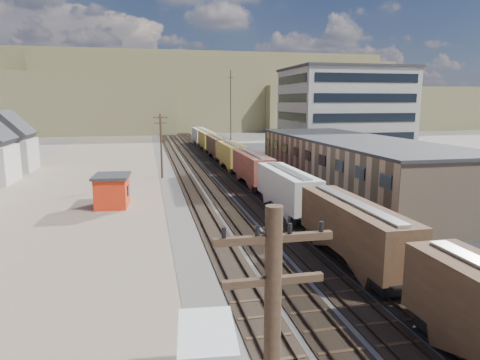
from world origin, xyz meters
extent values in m
plane|color=#6B6356|center=(0.00, 0.00, 0.00)|extent=(300.00, 300.00, 0.00)
cube|color=#4C4742|center=(0.00, 50.00, 0.03)|extent=(18.00, 200.00, 0.06)
cube|color=#866E5C|center=(-20.00, 40.00, 0.01)|extent=(24.00, 180.00, 0.03)
cube|color=#232326|center=(22.00, 35.00, 0.02)|extent=(26.00, 120.00, 0.04)
cube|color=black|center=(-5.00, 50.00, 0.10)|extent=(2.60, 200.00, 0.08)
cube|color=#38281E|center=(-5.72, 50.00, 0.22)|extent=(0.08, 200.00, 0.16)
cube|color=#38281E|center=(-4.28, 50.00, 0.22)|extent=(0.08, 200.00, 0.16)
cube|color=black|center=(-2.00, 50.00, 0.10)|extent=(2.60, 200.00, 0.08)
cube|color=#38281E|center=(-2.72, 50.00, 0.22)|extent=(0.08, 200.00, 0.16)
cube|color=#38281E|center=(-1.28, 50.00, 0.22)|extent=(0.08, 200.00, 0.16)
cube|color=black|center=(1.00, 50.00, 0.10)|extent=(2.60, 200.00, 0.08)
cube|color=#38281E|center=(0.28, 50.00, 0.22)|extent=(0.08, 200.00, 0.16)
cube|color=#38281E|center=(1.72, 50.00, 0.22)|extent=(0.08, 200.00, 0.16)
cube|color=black|center=(3.80, 50.00, 0.10)|extent=(2.60, 200.00, 0.08)
cube|color=#38281E|center=(3.08, 50.00, 0.22)|extent=(0.08, 200.00, 0.16)
cube|color=#38281E|center=(4.52, 50.00, 0.22)|extent=(0.08, 200.00, 0.16)
cube|color=black|center=(3.80, -7.67, 0.75)|extent=(2.20, 2.20, 0.90)
cube|color=black|center=(3.80, -2.62, 0.75)|extent=(2.20, 2.20, 0.90)
cube|color=black|center=(3.80, 7.53, 0.75)|extent=(2.20, 2.20, 0.90)
cube|color=#422C1C|center=(3.80, 2.45, 2.90)|extent=(3.00, 13.34, 3.40)
cube|color=#B7B7B2|center=(3.80, 2.45, 4.68)|extent=(0.90, 12.32, 0.16)
cube|color=black|center=(3.80, 12.58, 0.75)|extent=(2.20, 2.20, 0.90)
cube|color=black|center=(3.80, 22.73, 0.75)|extent=(2.20, 2.20, 0.90)
cube|color=beige|center=(3.80, 17.65, 2.90)|extent=(3.00, 13.34, 3.40)
cube|color=#B7B7B2|center=(3.80, 17.65, 4.68)|extent=(0.90, 12.32, 0.16)
cube|color=black|center=(3.80, 27.78, 0.75)|extent=(2.20, 2.20, 0.90)
cube|color=black|center=(3.80, 37.93, 0.75)|extent=(2.20, 2.20, 0.90)
cube|color=maroon|center=(3.80, 32.85, 2.90)|extent=(3.00, 13.34, 3.40)
cube|color=#B7B7B2|center=(3.80, 32.85, 4.68)|extent=(0.90, 12.33, 0.16)
cube|color=black|center=(3.80, 42.98, 0.75)|extent=(2.20, 2.20, 0.90)
cube|color=black|center=(3.80, 53.13, 0.75)|extent=(2.20, 2.20, 0.90)
cube|color=#AD8F2D|center=(3.80, 48.05, 2.90)|extent=(3.00, 13.34, 3.40)
cube|color=#B7B7B2|center=(3.80, 48.05, 4.68)|extent=(0.90, 12.33, 0.16)
cube|color=black|center=(3.80, 58.18, 0.75)|extent=(2.20, 2.20, 0.90)
cube|color=black|center=(3.80, 68.33, 0.75)|extent=(2.20, 2.20, 0.90)
cube|color=#422C1C|center=(3.80, 63.25, 2.90)|extent=(3.00, 13.34, 3.40)
cube|color=#B7B7B2|center=(3.80, 63.25, 4.68)|extent=(0.90, 12.32, 0.16)
cube|color=black|center=(3.80, 73.38, 0.75)|extent=(2.20, 2.20, 0.90)
cube|color=black|center=(3.80, 83.53, 0.75)|extent=(2.20, 2.20, 0.90)
cube|color=#AD8F2D|center=(3.80, 78.45, 2.90)|extent=(3.00, 13.34, 3.40)
cube|color=#B7B7B2|center=(3.80, 78.45, 4.68)|extent=(0.90, 12.32, 0.16)
cube|color=black|center=(3.80, 88.58, 0.75)|extent=(2.20, 2.20, 0.90)
cube|color=black|center=(3.80, 98.73, 0.75)|extent=(2.20, 2.20, 0.90)
cube|color=beige|center=(3.80, 93.65, 2.90)|extent=(3.00, 13.34, 3.40)
cube|color=#B7B7B2|center=(3.80, 93.65, 4.68)|extent=(0.90, 12.32, 0.16)
cube|color=tan|center=(15.00, 25.00, 3.50)|extent=(12.00, 40.00, 7.00)
cube|color=#2D2D30|center=(15.00, 25.00, 7.10)|extent=(12.40, 40.40, 0.30)
cube|color=black|center=(8.95, 25.00, 2.20)|extent=(0.12, 36.00, 1.20)
cube|color=black|center=(8.95, 25.00, 5.20)|extent=(0.12, 36.00, 1.20)
cube|color=#9E998E|center=(28.00, 55.00, 9.00)|extent=(22.00, 18.00, 18.00)
cube|color=#2D2D30|center=(28.00, 55.00, 18.20)|extent=(22.60, 18.60, 0.50)
cube|color=black|center=(16.95, 55.00, 9.00)|extent=(0.12, 16.00, 16.00)
cube|color=black|center=(28.00, 45.95, 9.00)|extent=(20.00, 0.12, 16.00)
cube|color=#382619|center=(-8.50, -18.00, 9.40)|extent=(2.20, 0.14, 0.14)
cube|color=#382619|center=(-8.50, -18.00, 8.60)|extent=(1.90, 0.14, 0.14)
cylinder|color=black|center=(-7.90, -18.00, 9.55)|extent=(0.08, 0.08, 0.22)
cylinder|color=#382619|center=(-8.50, 42.00, 5.00)|extent=(0.32, 0.32, 10.00)
cube|color=#382619|center=(-8.50, 42.00, 9.40)|extent=(2.20, 0.14, 0.14)
cube|color=#382619|center=(-8.50, 42.00, 8.60)|extent=(1.90, 0.14, 0.14)
cylinder|color=black|center=(-7.90, 42.00, 9.55)|extent=(0.08, 0.08, 0.22)
cylinder|color=black|center=(6.00, 60.00, 9.00)|extent=(0.16, 0.16, 18.00)
cube|color=black|center=(6.00, 60.00, 16.50)|extent=(1.20, 0.08, 0.08)
cube|color=#9E998E|center=(-34.00, 55.00, 2.75)|extent=(8.00, 8.00, 5.50)
cube|color=#2D2D30|center=(-34.00, 55.00, 6.40)|extent=(8.15, 8.16, 8.15)
cube|color=olive|center=(-60.00, 150.00, 11.00)|extent=(120.00, 40.00, 22.00)
cube|color=olive|center=(20.00, 160.00, 14.00)|extent=(140.00, 45.00, 28.00)
cube|color=olive|center=(90.00, 150.00, 9.00)|extent=(110.00, 38.00, 18.00)
cube|color=olive|center=(-10.00, 180.00, 16.00)|extent=(200.00, 60.00, 32.00)
cube|color=silver|center=(-8.65, -9.75, 1.85)|extent=(2.56, 3.89, 2.41)
cube|color=red|center=(-14.72, 24.59, 1.72)|extent=(3.74, 4.81, 3.44)
cube|color=#2D2D30|center=(-14.72, 24.59, 3.55)|extent=(4.23, 5.30, 0.29)
cube|color=black|center=(-12.94, 24.47, 1.83)|extent=(0.19, 1.15, 1.15)
imported|color=#171D52|center=(21.53, 52.10, 0.67)|extent=(4.11, 5.32, 1.34)
imported|color=white|center=(29.43, 39.22, 0.82)|extent=(3.41, 5.17, 1.64)
camera|label=1|loc=(-10.64, -25.00, 11.80)|focal=32.00mm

